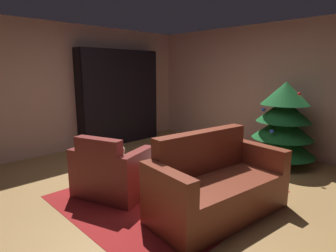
{
  "coord_description": "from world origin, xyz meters",
  "views": [
    {
      "loc": [
        2.64,
        -2.63,
        1.66
      ],
      "look_at": [
        -0.18,
        0.15,
        0.86
      ],
      "focal_mm": 29.74,
      "sensor_mm": 36.0,
      "label": 1
    }
  ],
  "objects_px": {
    "decorated_tree": "(283,123)",
    "armchair_red": "(111,173)",
    "bookshelf_unit": "(123,99)",
    "couch_red": "(216,187)",
    "coffee_table": "(179,165)",
    "book_stack_on_table": "(176,159)",
    "bottle_on_table": "(181,158)"
  },
  "relations": [
    {
      "from": "coffee_table",
      "to": "decorated_tree",
      "type": "height_order",
      "value": "decorated_tree"
    },
    {
      "from": "bookshelf_unit",
      "to": "armchair_red",
      "type": "bearing_deg",
      "value": -39.0
    },
    {
      "from": "armchair_red",
      "to": "decorated_tree",
      "type": "relative_size",
      "value": 0.75
    },
    {
      "from": "couch_red",
      "to": "coffee_table",
      "type": "distance_m",
      "value": 0.65
    },
    {
      "from": "armchair_red",
      "to": "bottle_on_table",
      "type": "height_order",
      "value": "armchair_red"
    },
    {
      "from": "couch_red",
      "to": "bottle_on_table",
      "type": "height_order",
      "value": "couch_red"
    },
    {
      "from": "bookshelf_unit",
      "to": "armchair_red",
      "type": "xyz_separation_m",
      "value": [
        2.23,
        -1.81,
        -0.71
      ]
    },
    {
      "from": "armchair_red",
      "to": "book_stack_on_table",
      "type": "xyz_separation_m",
      "value": [
        0.62,
        0.6,
        0.21
      ]
    },
    {
      "from": "couch_red",
      "to": "book_stack_on_table",
      "type": "distance_m",
      "value": 0.68
    },
    {
      "from": "couch_red",
      "to": "decorated_tree",
      "type": "bearing_deg",
      "value": 95.72
    },
    {
      "from": "coffee_table",
      "to": "bottle_on_table",
      "type": "distance_m",
      "value": 0.25
    },
    {
      "from": "armchair_red",
      "to": "coffee_table",
      "type": "distance_m",
      "value": 0.92
    },
    {
      "from": "coffee_table",
      "to": "decorated_tree",
      "type": "bearing_deg",
      "value": 79.51
    },
    {
      "from": "armchair_red",
      "to": "couch_red",
      "type": "bearing_deg",
      "value": 25.51
    },
    {
      "from": "couch_red",
      "to": "armchair_red",
      "type": "bearing_deg",
      "value": -154.49
    },
    {
      "from": "book_stack_on_table",
      "to": "bottle_on_table",
      "type": "height_order",
      "value": "bottle_on_table"
    },
    {
      "from": "bookshelf_unit",
      "to": "decorated_tree",
      "type": "xyz_separation_m",
      "value": [
        3.27,
        1.08,
        -0.28
      ]
    },
    {
      "from": "bookshelf_unit",
      "to": "book_stack_on_table",
      "type": "relative_size",
      "value": 9.42
    },
    {
      "from": "armchair_red",
      "to": "couch_red",
      "type": "relative_size",
      "value": 0.63
    },
    {
      "from": "bookshelf_unit",
      "to": "armchair_red",
      "type": "relative_size",
      "value": 1.92
    },
    {
      "from": "couch_red",
      "to": "book_stack_on_table",
      "type": "bearing_deg",
      "value": -179.74
    },
    {
      "from": "bookshelf_unit",
      "to": "book_stack_on_table",
      "type": "distance_m",
      "value": 3.13
    },
    {
      "from": "armchair_red",
      "to": "decorated_tree",
      "type": "bearing_deg",
      "value": 70.12
    },
    {
      "from": "armchair_red",
      "to": "couch_red",
      "type": "height_order",
      "value": "couch_red"
    },
    {
      "from": "book_stack_on_table",
      "to": "bottle_on_table",
      "type": "xyz_separation_m",
      "value": [
        0.16,
        -0.07,
        0.06
      ]
    },
    {
      "from": "bookshelf_unit",
      "to": "decorated_tree",
      "type": "height_order",
      "value": "bookshelf_unit"
    },
    {
      "from": "book_stack_on_table",
      "to": "coffee_table",
      "type": "bearing_deg",
      "value": 74.82
    },
    {
      "from": "decorated_tree",
      "to": "bookshelf_unit",
      "type": "bearing_deg",
      "value": -161.77
    },
    {
      "from": "decorated_tree",
      "to": "bottle_on_table",
      "type": "bearing_deg",
      "value": -96.45
    },
    {
      "from": "decorated_tree",
      "to": "armchair_red",
      "type": "bearing_deg",
      "value": -109.88
    },
    {
      "from": "book_stack_on_table",
      "to": "decorated_tree",
      "type": "relative_size",
      "value": 0.15
    },
    {
      "from": "bottle_on_table",
      "to": "couch_red",
      "type": "bearing_deg",
      "value": 8.45
    }
  ]
}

